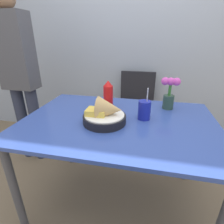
# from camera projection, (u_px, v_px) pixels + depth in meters

# --- Properties ---
(ground_plane) EXTENTS (12.00, 12.00, 0.00)m
(ground_plane) POSITION_uv_depth(u_px,v_px,m) (117.00, 200.00, 1.48)
(ground_plane) COLOR #7A664C
(wall_window) EXTENTS (7.00, 0.06, 2.60)m
(wall_window) POSITION_uv_depth(u_px,v_px,m) (137.00, 34.00, 1.98)
(wall_window) COLOR #9EA8B7
(wall_window) RESTS_ON ground_plane
(dining_table) EXTENTS (1.29, 0.89, 0.76)m
(dining_table) POSITION_uv_depth(u_px,v_px,m) (118.00, 131.00, 1.22)
(dining_table) COLOR #334C9E
(dining_table) RESTS_ON ground_plane
(chair_far_window) EXTENTS (0.40, 0.40, 0.90)m
(chair_far_window) POSITION_uv_depth(u_px,v_px,m) (136.00, 105.00, 2.08)
(chair_far_window) COLOR black
(chair_far_window) RESTS_ON ground_plane
(food_basket) EXTENTS (0.28, 0.28, 0.17)m
(food_basket) POSITION_uv_depth(u_px,v_px,m) (106.00, 114.00, 1.11)
(food_basket) COLOR black
(food_basket) RESTS_ON dining_table
(ketchup_bottle) EXTENTS (0.07, 0.07, 0.23)m
(ketchup_bottle) POSITION_uv_depth(u_px,v_px,m) (108.00, 96.00, 1.30)
(ketchup_bottle) COLOR red
(ketchup_bottle) RESTS_ON dining_table
(drink_cup) EXTENTS (0.08, 0.08, 0.23)m
(drink_cup) POSITION_uv_depth(u_px,v_px,m) (144.00, 111.00, 1.17)
(drink_cup) COLOR #192399
(drink_cup) RESTS_ON dining_table
(flower_vase) EXTENTS (0.14, 0.08, 0.24)m
(flower_vase) POSITION_uv_depth(u_px,v_px,m) (169.00, 93.00, 1.31)
(flower_vase) COLOR #2D4738
(flower_vase) RESTS_ON dining_table
(person_standing) EXTENTS (0.32, 0.18, 1.66)m
(person_standing) POSITION_uv_depth(u_px,v_px,m) (19.00, 72.00, 1.66)
(person_standing) COLOR #2D3347
(person_standing) RESTS_ON ground_plane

